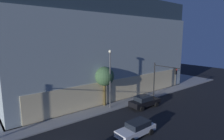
{
  "coord_description": "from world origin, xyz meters",
  "views": [
    {
      "loc": [
        -5.47,
        -13.86,
        9.92
      ],
      "look_at": [
        9.43,
        5.15,
        5.71
      ],
      "focal_mm": 29.68,
      "sensor_mm": 36.0,
      "label": 1
    }
  ],
  "objects_px": {
    "car_white": "(136,128)",
    "car_black": "(144,101)",
    "sidewalk_tree": "(105,77)",
    "street_lamp_sidewalk": "(110,72)",
    "modern_building": "(88,47)",
    "traffic_light_far_corner": "(162,75)"
  },
  "relations": [
    {
      "from": "car_white",
      "to": "car_black",
      "type": "distance_m",
      "value": 8.23
    },
    {
      "from": "street_lamp_sidewalk",
      "to": "sidewalk_tree",
      "type": "xyz_separation_m",
      "value": [
        -0.08,
        1.21,
        -0.81
      ]
    },
    {
      "from": "car_black",
      "to": "sidewalk_tree",
      "type": "bearing_deg",
      "value": 138.82
    },
    {
      "from": "modern_building",
      "to": "street_lamp_sidewalk",
      "type": "height_order",
      "value": "modern_building"
    },
    {
      "from": "sidewalk_tree",
      "to": "car_white",
      "type": "relative_size",
      "value": 1.28
    },
    {
      "from": "modern_building",
      "to": "sidewalk_tree",
      "type": "bearing_deg",
      "value": -109.14
    },
    {
      "from": "traffic_light_far_corner",
      "to": "street_lamp_sidewalk",
      "type": "distance_m",
      "value": 9.5
    },
    {
      "from": "car_black",
      "to": "car_white",
      "type": "bearing_deg",
      "value": -143.38
    },
    {
      "from": "car_black",
      "to": "street_lamp_sidewalk",
      "type": "bearing_deg",
      "value": 148.79
    },
    {
      "from": "sidewalk_tree",
      "to": "traffic_light_far_corner",
      "type": "bearing_deg",
      "value": -17.66
    },
    {
      "from": "sidewalk_tree",
      "to": "car_black",
      "type": "relative_size",
      "value": 1.2
    },
    {
      "from": "modern_building",
      "to": "car_white",
      "type": "xyz_separation_m",
      "value": [
        -5.95,
        -19.32,
        -7.38
      ]
    },
    {
      "from": "car_white",
      "to": "street_lamp_sidewalk",
      "type": "bearing_deg",
      "value": 72.63
    },
    {
      "from": "modern_building",
      "to": "street_lamp_sidewalk",
      "type": "bearing_deg",
      "value": -106.96
    },
    {
      "from": "modern_building",
      "to": "traffic_light_far_corner",
      "type": "relative_size",
      "value": 5.84
    },
    {
      "from": "street_lamp_sidewalk",
      "to": "car_white",
      "type": "height_order",
      "value": "street_lamp_sidewalk"
    },
    {
      "from": "car_white",
      "to": "traffic_light_far_corner",
      "type": "bearing_deg",
      "value": 26.32
    },
    {
      "from": "modern_building",
      "to": "sidewalk_tree",
      "type": "distance_m",
      "value": 11.82
    },
    {
      "from": "street_lamp_sidewalk",
      "to": "car_black",
      "type": "relative_size",
      "value": 1.7
    },
    {
      "from": "street_lamp_sidewalk",
      "to": "car_white",
      "type": "relative_size",
      "value": 1.83
    },
    {
      "from": "sidewalk_tree",
      "to": "street_lamp_sidewalk",
      "type": "bearing_deg",
      "value": -86.36
    },
    {
      "from": "traffic_light_far_corner",
      "to": "street_lamp_sidewalk",
      "type": "height_order",
      "value": "street_lamp_sidewalk"
    }
  ]
}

